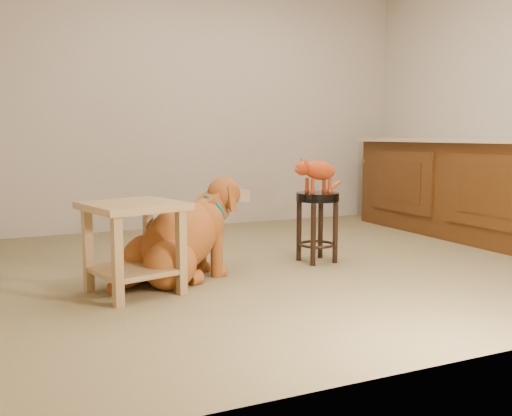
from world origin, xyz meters
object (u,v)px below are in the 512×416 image
golden_retriever (182,240)px  tabby_kitten (317,172)px  wood_stool (386,190)px  padded_stool (317,213)px  side_table (134,234)px

golden_retriever → tabby_kitten: size_ratio=2.35×
golden_retriever → tabby_kitten: bearing=-12.6°
wood_stool → tabby_kitten: tabby_kitten is taller
padded_stool → golden_retriever: bearing=-174.7°
wood_stool → padded_stool: bearing=-140.1°
padded_stool → tabby_kitten: (-0.01, 0.00, 0.32)m
padded_stool → wood_stool: 2.26m
padded_stool → side_table: size_ratio=0.81×
padded_stool → golden_retriever: 1.11m
padded_stool → side_table: side_table is taller
side_table → golden_retriever: bearing=28.3°
padded_stool → wood_stool: size_ratio=0.77×
tabby_kitten → side_table: bearing=-171.8°
padded_stool → wood_stool: (1.73, 1.45, -0.02)m
side_table → golden_retriever: 0.42m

